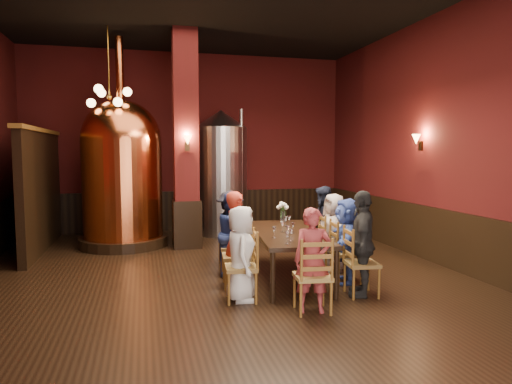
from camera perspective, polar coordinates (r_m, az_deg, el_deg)
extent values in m
plane|color=black|center=(7.19, -4.03, -11.22)|extent=(10.00, 10.00, 0.00)
cube|color=#480F10|center=(11.86, -8.29, 6.16)|extent=(8.00, 0.02, 4.50)
cube|color=#480F10|center=(2.16, 19.48, 10.93)|extent=(8.00, 0.02, 4.50)
cube|color=#480F10|center=(8.55, 23.48, 6.22)|extent=(0.02, 10.00, 4.50)
cube|color=black|center=(8.66, 22.86, -5.41)|extent=(0.08, 9.90, 1.00)
cube|color=black|center=(11.92, -8.16, -2.28)|extent=(7.90, 0.08, 1.00)
cube|color=#480F10|center=(9.64, -8.77, 6.41)|extent=(0.58, 0.58, 4.50)
cube|color=black|center=(10.24, -25.29, 0.02)|extent=(0.22, 3.50, 2.40)
cube|color=black|center=(7.28, 4.03, -5.19)|extent=(1.26, 2.50, 0.06)
cylinder|color=black|center=(6.19, 2.09, -10.59)|extent=(0.07, 0.07, 0.69)
cylinder|color=black|center=(6.39, 10.01, -10.16)|extent=(0.07, 0.07, 0.69)
cylinder|color=black|center=(8.39, -0.51, -6.41)|extent=(0.07, 0.07, 0.69)
cylinder|color=black|center=(8.54, 5.40, -6.23)|extent=(0.07, 0.07, 0.69)
imported|color=silver|center=(6.20, -1.89, -7.70)|extent=(0.49, 0.68, 1.29)
imported|color=#B02E1E|center=(6.84, -2.44, -5.89)|extent=(0.35, 0.53, 1.43)
imported|color=navy|center=(7.50, -2.88, -5.24)|extent=(0.54, 0.73, 1.35)
imported|color=black|center=(8.16, -3.26, -4.48)|extent=(0.76, 0.97, 1.33)
imported|color=black|center=(6.56, 13.13, -6.26)|extent=(0.71, 0.94, 1.48)
imported|color=#3A55B0|center=(7.20, 11.24, -5.94)|extent=(0.77, 1.27, 1.31)
imported|color=#BAABA4|center=(7.82, 9.69, -5.01)|extent=(0.49, 0.69, 1.31)
imported|color=#181D31|center=(8.44, 8.35, -3.97)|extent=(0.47, 0.73, 1.39)
imported|color=maroon|center=(5.82, 7.10, -8.45)|extent=(0.55, 0.43, 1.32)
cylinder|color=black|center=(10.25, -16.16, -5.88)|extent=(1.86, 1.86, 0.21)
cylinder|color=#D56331|center=(10.10, -16.32, 0.46)|extent=(2.18, 2.18, 2.06)
sphere|color=#D56331|center=(10.07, -16.47, 6.32)|extent=(1.65, 1.65, 1.65)
cylinder|color=#D56331|center=(10.21, -16.68, 14.46)|extent=(0.17, 0.17, 1.34)
cylinder|color=#B2B2B7|center=(11.11, -4.36, 1.35)|extent=(1.65, 1.65, 2.59)
cone|color=#B2B2B7|center=(11.12, -4.41, 9.11)|extent=(1.24, 1.24, 0.41)
cylinder|color=#B2B2B7|center=(10.77, -1.82, 2.63)|extent=(0.08, 0.08, 2.90)
cylinder|color=white|center=(8.25, 3.41, -3.07)|extent=(0.11, 0.11, 0.20)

